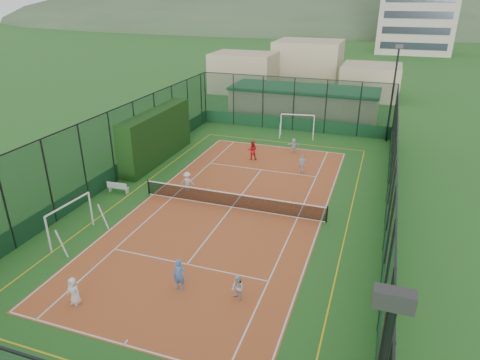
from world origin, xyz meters
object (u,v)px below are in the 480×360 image
Objects in this scene: futsal_goal_near at (71,221)px; child_near_left at (74,291)px; clubhouse at (304,102)px; coach at (252,150)px; white_bench at (118,187)px; child_far_back at (294,145)px; child_near_mid at (179,275)px; floodlight_ne at (392,95)px; child_far_left at (188,182)px; child_near_right at (238,288)px; child_far_right at (302,164)px; futsal_goal_far at (297,125)px.

futsal_goal_near is 2.48× the size of child_near_left.
clubhouse reaches higher than coach.
white_bench is 1.21× the size of child_far_back.
child_near_left is 0.83× the size of coach.
coach is at bearing 93.14° from child_near_mid.
clubhouse is at bearing 88.95° from child_near_left.
child_near_left is 0.85× the size of child_near_mid.
child_near_left reaches higher than white_bench.
floodlight_ne is 5.97× the size of child_far_left.
child_near_left is at bearing -121.88° from child_near_right.
child_far_right is at bearing 30.51° from white_bench.
coach is at bearing 142.49° from child_near_right.
floodlight_ne is at bearing -158.44° from child_far_back.
futsal_goal_far reaches higher than child_near_left.
child_far_left is at bearing 163.21° from child_near_right.
futsal_goal_near is 16.25m from child_far_right.
child_far_right reaches higher than white_bench.
child_near_right is at bearing 25.62° from child_near_left.
child_near_mid is 1.24× the size of child_near_right.
futsal_goal_near is at bearing -124.17° from floodlight_ne.
futsal_goal_far reaches higher than child_near_right.
white_bench is 5.82m from futsal_goal_near.
child_near_left is 11.73m from child_far_left.
coach is (1.96, 18.78, 0.13)m from child_near_left.
child_near_left is 6.89m from child_near_right.
coach is (-2.04, -7.16, -0.22)m from futsal_goal_far.
clubhouse is (-8.60, 5.40, -2.55)m from floodlight_ne.
futsal_goal_far is 23.60m from child_near_mid.
child_far_left is at bearing -128.27° from floodlight_ne.
child_near_right is (10.04, -1.90, -0.41)m from futsal_goal_near.
child_near_right is 11.45m from child_far_left.
child_near_left is at bearing -69.05° from white_bench.
clubhouse is 12.93× the size of child_far_back.
futsal_goal_far is 26.25m from child_near_left.
coach is (6.52, 8.70, 0.38)m from white_bench.
clubhouse is 6.66m from futsal_goal_far.
futsal_goal_far is 2.63× the size of child_far_back.
child_far_left is (-3.55, -20.80, -0.87)m from clubhouse.
child_near_left reaches higher than child_near_right.
clubhouse is at bearing 87.63° from futsal_goal_far.
child_far_right is at bearing -78.97° from clubhouse.
floodlight_ne is 10.47m from clubhouse.
child_near_mid reaches higher than child_far_right.
child_near_left reaches higher than child_far_back.
white_bench is at bearing 34.63° from child_far_back.
child_near_left is (-3.24, -32.52, -0.93)m from clubhouse.
child_far_left is at bearing -115.81° from futsal_goal_far.
floodlight_ne is 2.60× the size of futsal_goal_near.
floodlight_ne is 13.36m from coach.
child_far_right reaches higher than child_far_left.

